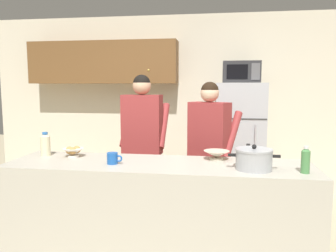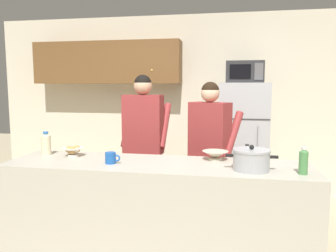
{
  "view_description": "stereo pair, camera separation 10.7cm",
  "coord_description": "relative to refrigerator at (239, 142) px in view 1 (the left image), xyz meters",
  "views": [
    {
      "loc": [
        0.49,
        -2.7,
        1.57
      ],
      "look_at": [
        0.0,
        0.55,
        1.17
      ],
      "focal_mm": 35.42,
      "sensor_mm": 36.0,
      "label": 1
    },
    {
      "loc": [
        0.6,
        -2.68,
        1.57
      ],
      "look_at": [
        0.0,
        0.55,
        1.17
      ],
      "focal_mm": 35.42,
      "sensor_mm": 36.0,
      "label": 2
    }
  ],
  "objects": [
    {
      "name": "back_wall_unit",
      "position": [
        -1.02,
        0.41,
        0.62
      ],
      "size": [
        6.0,
        0.48,
        2.6
      ],
      "color": "beige",
      "rests_on": "ground"
    },
    {
      "name": "kitchen_island",
      "position": [
        -0.78,
        -1.85,
        -0.34
      ],
      "size": [
        2.58,
        0.68,
        0.92
      ],
      "primitive_type": "cube",
      "color": "#BCB7A8",
      "rests_on": "ground"
    },
    {
      "name": "refrigerator",
      "position": [
        0.0,
        0.0,
        0.0
      ],
      "size": [
        0.64,
        0.68,
        1.61
      ],
      "color": "#B7BABF",
      "rests_on": "ground"
    },
    {
      "name": "microwave",
      "position": [
        0.0,
        -0.02,
        0.94
      ],
      "size": [
        0.48,
        0.37,
        0.28
      ],
      "color": "#2D2D30",
      "rests_on": "refrigerator"
    },
    {
      "name": "person_near_pot",
      "position": [
        -1.12,
        -1.01,
        0.26
      ],
      "size": [
        0.53,
        0.44,
        1.69
      ],
      "color": "#726656",
      "rests_on": "ground"
    },
    {
      "name": "person_by_sink",
      "position": [
        -0.38,
        -1.13,
        0.2
      ],
      "size": [
        0.6,
        0.56,
        1.61
      ],
      "color": "black",
      "rests_on": "ground"
    },
    {
      "name": "cooking_pot",
      "position": [
        -0.01,
        -1.95,
        0.2
      ],
      "size": [
        0.4,
        0.29,
        0.2
      ],
      "color": "#ADAFB5",
      "rests_on": "kitchen_island"
    },
    {
      "name": "coffee_mug",
      "position": [
        -1.16,
        -1.93,
        0.16
      ],
      "size": [
        0.13,
        0.09,
        0.1
      ],
      "color": "#1E59B2",
      "rests_on": "kitchen_island"
    },
    {
      "name": "bread_bowl",
      "position": [
        -1.6,
        -1.73,
        0.17
      ],
      "size": [
        0.19,
        0.19,
        0.1
      ],
      "color": "white",
      "rests_on": "kitchen_island"
    },
    {
      "name": "empty_bowl",
      "position": [
        -0.3,
        -1.64,
        0.16
      ],
      "size": [
        0.23,
        0.23,
        0.08
      ],
      "color": "beige",
      "rests_on": "kitchen_island"
    },
    {
      "name": "bottle_near_edge",
      "position": [
        -1.88,
        -1.71,
        0.22
      ],
      "size": [
        0.09,
        0.09,
        0.22
      ],
      "color": "beige",
      "rests_on": "kitchen_island"
    },
    {
      "name": "bottle_mid_counter",
      "position": [
        -0.03,
        -1.62,
        0.19
      ],
      "size": [
        0.06,
        0.06,
        0.14
      ],
      "color": "brown",
      "rests_on": "kitchen_island"
    },
    {
      "name": "bottle_far_corner",
      "position": [
        0.36,
        -2.0,
        0.22
      ],
      "size": [
        0.06,
        0.06,
        0.2
      ],
      "color": "#4C8C4C",
      "rests_on": "kitchen_island"
    }
  ]
}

